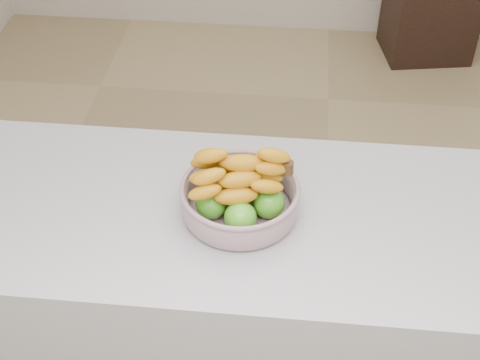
# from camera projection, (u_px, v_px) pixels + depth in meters

# --- Properties ---
(ground) EXTENTS (4.00, 4.00, 0.00)m
(ground) POSITION_uv_depth(u_px,v_px,m) (328.00, 276.00, 2.60)
(ground) COLOR #927F59
(ground) RESTS_ON ground
(counter) EXTENTS (2.00, 0.60, 0.90)m
(counter) POSITION_uv_depth(u_px,v_px,m) (341.00, 336.00, 1.85)
(counter) COLOR #9C9BA3
(counter) RESTS_ON ground
(fruit_bowl) EXTENTS (0.28, 0.28, 0.17)m
(fruit_bowl) POSITION_uv_depth(u_px,v_px,m) (240.00, 195.00, 1.54)
(fruit_bowl) COLOR #A4B0C5
(fruit_bowl) RESTS_ON counter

